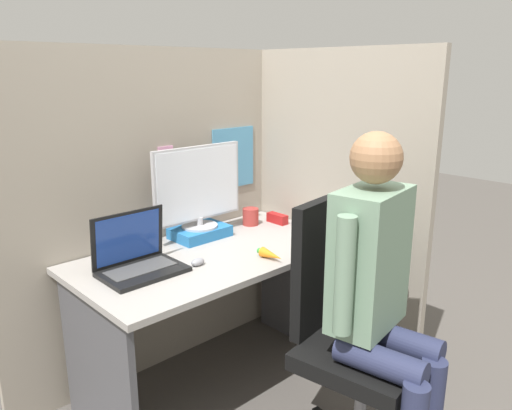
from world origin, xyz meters
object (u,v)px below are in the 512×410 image
stapler (277,218)px  office_chair (346,324)px  person (380,284)px  paper_box (200,232)px  laptop (138,261)px  carrot_toy (271,255)px  coffee_mug (251,217)px  monitor (198,187)px

stapler → office_chair: office_chair is taller
office_chair → person: person is taller
paper_box → laptop: (-0.48, -0.19, 0.02)m
carrot_toy → person: 0.58m
paper_box → carrot_toy: size_ratio=1.92×
stapler → coffee_mug: (-0.13, 0.08, 0.02)m
monitor → person: size_ratio=0.39×
paper_box → carrot_toy: 0.49m
monitor → stapler: bearing=-12.4°
stapler → person: size_ratio=0.09×
monitor → laptop: bearing=-158.3°
paper_box → coffee_mug: size_ratio=3.02×
stapler → paper_box: bearing=168.0°
carrot_toy → coffee_mug: (0.30, 0.47, 0.02)m
laptop → coffee_mug: 0.84m
paper_box → carrot_toy: bearing=-85.0°
coffee_mug → monitor: bearing=176.1°
office_chair → coffee_mug: office_chair is taller
stapler → person: 1.06m
paper_box → monitor: 0.24m
monitor → carrot_toy: size_ratio=3.54×
person → monitor: bearing=92.4°
monitor → carrot_toy: 0.55m
carrot_toy → coffee_mug: bearing=57.1°
paper_box → coffee_mug: (0.34, -0.02, 0.02)m
office_chair → coffee_mug: size_ratio=11.21×
laptop → stapler: bearing=5.1°
carrot_toy → office_chair: 0.46m
paper_box → office_chair: bearing=-85.5°
stapler → person: (-0.43, -0.96, 0.04)m
stapler → coffee_mug: bearing=148.8°
monitor → coffee_mug: 0.41m
person → coffee_mug: 1.09m
laptop → office_chair: bearing=-52.6°
monitor → carrot_toy: monitor is taller
laptop → person: person is taller
coffee_mug → office_chair: bearing=-107.1°
stapler → monitor: bearing=167.6°
person → carrot_toy: bearing=90.3°
coffee_mug → laptop: bearing=-168.5°
laptop → person: size_ratio=0.25×
person → coffee_mug: bearing=74.1°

